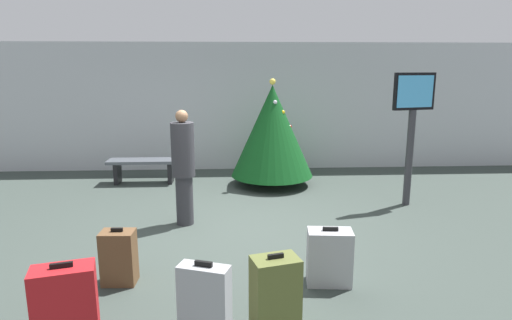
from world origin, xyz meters
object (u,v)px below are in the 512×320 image
Objects in this scene: holiday_tree at (272,131)px; suitcase_3 at (329,257)px; waiting_bench at (144,166)px; traveller_0 at (183,165)px; suitcase_2 at (205,313)px; suitcase_0 at (275,294)px; flight_info_kiosk at (412,117)px; suitcase_1 at (66,313)px; suitcase_4 at (119,257)px.

holiday_tree is 4.12m from suitcase_3.
waiting_bench is 0.83× the size of traveller_0.
suitcase_2 is (1.56, -5.49, 0.04)m from waiting_bench.
traveller_0 reaches higher than suitcase_3.
flight_info_kiosk is at bearing 53.43° from suitcase_0.
suitcase_3 is (-1.91, -2.66, -1.19)m from flight_info_kiosk.
waiting_bench is 2.19× the size of suitcase_3.
suitcase_2 is (-3.17, -3.83, -1.09)m from flight_info_kiosk.
flight_info_kiosk is at bearing 50.46° from suitcase_2.
flight_info_kiosk reaches higher than waiting_bench.
suitcase_1 is at bearing -138.65° from flight_info_kiosk.
suitcase_0 is at bearing -30.28° from suitcase_4.
suitcase_2 is 1.33× the size of suitcase_4.
suitcase_4 is at bearing -117.05° from holiday_tree.
suitcase_1 is 2.60m from suitcase_3.
flight_info_kiosk is at bearing -32.40° from holiday_tree.
suitcase_2 is 1.65m from suitcase_4.
flight_info_kiosk is at bearing 41.35° from suitcase_1.
traveller_0 is at bearing 78.56° from suitcase_1.
waiting_bench is 1.96× the size of suitcase_0.
suitcase_0 is 0.70m from suitcase_2.
waiting_bench is at bearing 114.09° from traveller_0.
suitcase_2 is at bearing -129.54° from flight_info_kiosk.
traveller_0 is (-3.66, -0.74, -0.60)m from flight_info_kiosk.
holiday_tree reaches higher than suitcase_1.
suitcase_1 is 0.97× the size of suitcase_2.
suitcase_4 reaches higher than waiting_bench.
holiday_tree is at bearing 79.22° from suitcase_2.
traveller_0 is 2.99m from suitcase_0.
waiting_bench is 2.24× the size of suitcase_4.
suitcase_0 is at bearing 31.80° from suitcase_2.
holiday_tree is 5.59m from suitcase_1.
waiting_bench is at bearing 94.84° from suitcase_1.
traveller_0 is (1.07, -2.39, 0.54)m from waiting_bench.
suitcase_1 reaches higher than waiting_bench.
flight_info_kiosk is 2.70× the size of suitcase_1.
waiting_bench is 2.68m from traveller_0.
suitcase_1 reaches higher than suitcase_3.
waiting_bench is (-2.55, 0.28, -0.72)m from holiday_tree.
suitcase_2 is at bearing -52.35° from suitcase_4.
suitcase_1 reaches higher than suitcase_0.
waiting_bench is 5.71m from suitcase_2.
flight_info_kiosk is 3.51× the size of suitcase_4.
flight_info_kiosk is 3.43× the size of suitcase_3.
flight_info_kiosk is 1.30× the size of traveller_0.
suitcase_1 is at bearing -101.44° from traveller_0.
suitcase_2 is at bearing -148.20° from suitcase_0.
flight_info_kiosk reaches higher than suitcase_4.
flight_info_kiosk is at bearing 54.31° from suitcase_3.
suitcase_1 is (0.46, -5.41, 0.03)m from waiting_bench.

